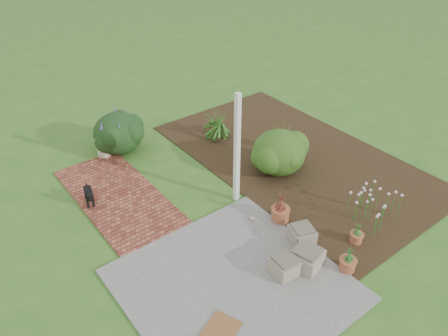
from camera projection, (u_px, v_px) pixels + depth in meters
ground at (228, 207)px, 9.28m from camera, size 80.00×80.00×0.00m
concrete_patio at (234, 285)px, 7.48m from camera, size 3.50×3.50×0.04m
brick_path at (118, 196)px, 9.56m from camera, size 1.60×3.50×0.04m
garden_bed at (295, 158)px, 10.87m from camera, size 4.00×7.00×0.03m
veranda_post at (237, 150)px, 8.80m from camera, size 0.10×0.10×2.50m
stone_trough_near at (285, 266)px, 7.61m from camera, size 0.48×0.48×0.30m
stone_trough_mid at (307, 259)px, 7.74m from camera, size 0.59×0.59×0.33m
stone_trough_far at (302, 235)px, 8.28m from camera, size 0.55×0.55×0.29m
coir_doormat at (218, 334)px, 6.64m from camera, size 0.86×0.72×0.02m
black_dog at (89, 194)px, 9.11m from camera, size 0.27×0.55×0.48m
cream_ceramic_urn at (104, 147)px, 10.81m from camera, size 0.41×0.41×0.45m
evergreen_shrub at (279, 151)px, 10.09m from camera, size 1.47×1.47×1.05m
agapanthus_clump_back at (285, 136)px, 10.89m from camera, size 0.97×0.97×0.85m
agapanthus_clump_front at (216, 122)px, 11.48m from camera, size 1.30×1.30×0.89m
pink_flower_patch at (370, 206)px, 8.72m from camera, size 1.39×1.39×0.68m
terracotta_pot_bronze at (280, 214)px, 8.81m from camera, size 0.47×0.47×0.29m
terracotta_pot_small_left at (356, 237)px, 8.31m from camera, size 0.25×0.25×0.20m
terracotta_pot_small_right at (347, 264)px, 7.70m from camera, size 0.34×0.34×0.24m
purple_flowering_bush at (118, 132)px, 10.91m from camera, size 1.30×1.30×1.05m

